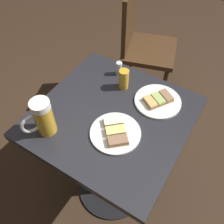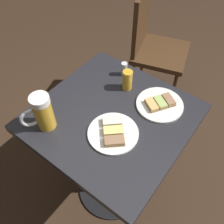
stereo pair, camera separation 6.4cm
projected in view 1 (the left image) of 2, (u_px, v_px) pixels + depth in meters
name	position (u px, v px, depth m)	size (l,w,h in m)	color
ground_plane	(112.00, 186.00, 1.67)	(6.00, 6.00, 0.00)	#382619
cafe_table	(112.00, 140.00, 1.23)	(0.65, 0.65, 0.77)	black
plate_near	(158.00, 101.00, 1.12)	(0.21, 0.21, 0.03)	white
plate_far	(115.00, 132.00, 1.01)	(0.21, 0.21, 0.03)	white
beer_mug	(43.00, 118.00, 0.96)	(0.09, 0.13, 0.17)	gold
beer_glass_small	(124.00, 79.00, 1.15)	(0.05, 0.05, 0.10)	gold
salt_shaker	(119.00, 68.00, 1.22)	(0.03, 0.03, 0.07)	silver
cafe_chair	(141.00, 43.00, 1.82)	(0.48, 0.48, 0.91)	#472D19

